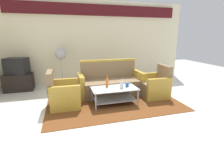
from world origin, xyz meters
TOP-DOWN VIEW (x-y plane):
  - ground_plane at (0.00, 0.00)m, footprint 14.00×14.00m
  - wall_back at (0.00, 3.05)m, footprint 6.52×0.19m
  - rug at (-0.07, 0.82)m, footprint 3.23×2.01m
  - couch at (0.03, 1.43)m, footprint 1.80×0.75m
  - armchair_left at (-1.27, 0.92)m, footprint 0.71×0.77m
  - armchair_right at (1.13, 0.94)m, footprint 0.72×0.78m
  - coffee_table at (-0.08, 0.72)m, footprint 1.10×0.60m
  - bottle_orange at (-0.22, 0.89)m, footprint 0.06×0.06m
  - bottle_clear at (0.08, 0.67)m, footprint 0.08×0.08m
  - cup at (0.25, 0.73)m, footprint 0.08×0.08m
  - tv_stand at (-2.57, 2.55)m, footprint 0.80×0.50m
  - television at (-2.57, 2.55)m, footprint 0.69×0.58m
  - pedestal_fan at (-1.30, 2.60)m, footprint 0.36×0.36m

SIDE VIEW (x-z plane):
  - ground_plane at x=0.00m, z-range 0.00..0.00m
  - rug at x=-0.07m, z-range 0.00..0.01m
  - tv_stand at x=-2.57m, z-range 0.00..0.52m
  - coffee_table at x=-0.08m, z-range 0.07..0.47m
  - armchair_left at x=-1.27m, z-range -0.14..0.71m
  - armchair_right at x=1.13m, z-range -0.14..0.71m
  - couch at x=0.03m, z-range -0.16..0.80m
  - cup at x=0.25m, z-range 0.41..0.51m
  - bottle_clear at x=0.08m, z-range 0.38..0.61m
  - bottle_orange at x=-0.22m, z-range 0.37..0.67m
  - television at x=-2.57m, z-range 0.52..1.00m
  - pedestal_fan at x=-1.30m, z-range 0.38..1.65m
  - wall_back at x=0.00m, z-range 0.08..2.88m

